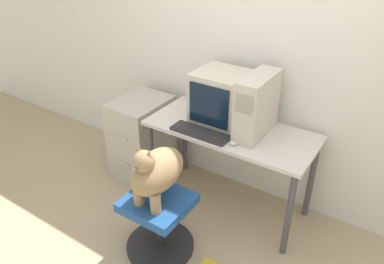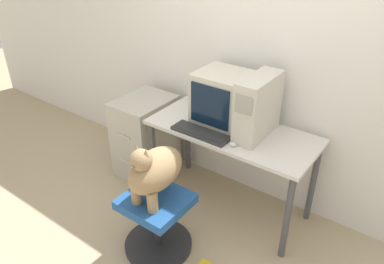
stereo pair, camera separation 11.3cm
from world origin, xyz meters
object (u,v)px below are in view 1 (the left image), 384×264
crt_monitor (221,97)px  dog (156,171)px  pc_tower (257,105)px  keyboard (200,133)px  office_chair (159,222)px  filing_cabinet (142,138)px

crt_monitor → dog: (-0.04, -0.81, -0.26)m
pc_tower → dog: (-0.37, -0.78, -0.29)m
crt_monitor → keyboard: crt_monitor is taller
keyboard → office_chair: size_ratio=0.92×
crt_monitor → dog: crt_monitor is taller
crt_monitor → keyboard: size_ratio=0.88×
dog → filing_cabinet: bearing=136.4°
crt_monitor → filing_cabinet: crt_monitor is taller
pc_tower → keyboard: size_ratio=1.00×
office_chair → dog: dog is taller
filing_cabinet → keyboard: bearing=-13.8°
keyboard → office_chair: 0.75m
pc_tower → dog: 0.90m
keyboard → filing_cabinet: 0.89m
pc_tower → keyboard: (-0.35, -0.25, -0.23)m
crt_monitor → pc_tower: bearing=-6.7°
office_chair → filing_cabinet: 1.05m
pc_tower → office_chair: size_ratio=0.91×
pc_tower → filing_cabinet: pc_tower is taller
keyboard → dog: bearing=-92.5°
crt_monitor → keyboard: bearing=-93.3°
office_chair → dog: size_ratio=1.07×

